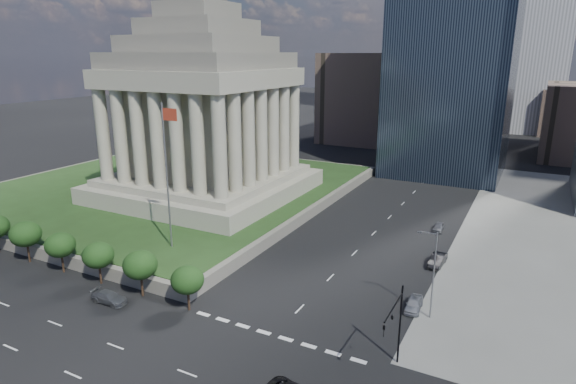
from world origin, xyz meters
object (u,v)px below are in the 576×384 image
Objects in this scene: parked_sedan_far at (439,227)px; suv_grey at (109,297)px; parked_sedan_mid at (438,260)px; street_lamp_north at (432,270)px; flagpole at (167,169)px; traffic_signal_ne at (395,322)px; parked_sedan_near at (414,304)px; war_memorial at (202,91)px.

suv_grey is at bearing -126.32° from parked_sedan_far.
parked_sedan_mid is at bearing -81.02° from parked_sedan_far.
street_lamp_north is at bearing -82.59° from parked_sedan_far.
flagpole is 36.69m from traffic_signal_ne.
flagpole is at bearing 179.61° from parked_sedan_near.
traffic_signal_ne is 1.71× the size of parked_sedan_mid.
flagpole is at bearing -151.74° from parked_sedan_mid.
suv_grey is 1.11× the size of parked_sedan_near.
street_lamp_north reaches higher than suv_grey.
war_memorial is 9.36× the size of parked_sedan_near.
flagpole is 2.00× the size of street_lamp_north.
street_lamp_north is 2.61× the size of parked_sedan_far.
suv_grey is at bearing -134.73° from parked_sedan_mid.
parked_sedan_near is (-1.83, 0.89, -4.95)m from street_lamp_north.
suv_grey is 0.99× the size of parked_sedan_mid.
parked_sedan_mid is at bearing -10.83° from war_memorial.
suv_grey is (1.53, -13.00, -12.44)m from flagpole.
flagpole reaches higher than parked_sedan_mid.
traffic_signal_ne reaches higher than suv_grey.
suv_grey is 1.21× the size of parked_sedan_far.
traffic_signal_ne is at bearing -36.42° from war_memorial.
street_lamp_north is (0.83, 11.30, 0.41)m from traffic_signal_ne.
traffic_signal_ne is at bearing -84.15° from parked_sedan_mid.
suv_grey is (-33.63, -14.00, -4.99)m from street_lamp_north.
war_memorial is 54.65m from parked_sedan_near.
war_memorial is 4.88× the size of traffic_signal_ne.
traffic_signal_ne is 0.80× the size of street_lamp_north.
parked_sedan_mid is (-1.83, 14.29, -4.89)m from street_lamp_north.
parked_sedan_far is (-4.33, 27.95, -5.01)m from street_lamp_north.
parked_sedan_near is (31.80, 14.89, 0.04)m from suv_grey.
war_memorial is at bearing -174.82° from parked_sedan_far.
parked_sedan_mid is (45.50, -8.71, -20.63)m from war_memorial.
parked_sedan_far is (-2.50, 13.66, -0.12)m from parked_sedan_mid.
traffic_signal_ne reaches higher than parked_sedan_mid.
flagpole is 2.50× the size of traffic_signal_ne.
suv_grey is 35.12m from parked_sedan_near.
flagpole reaches higher than suv_grey.
street_lamp_north is at bearing 1.63° from flagpole.
parked_sedan_mid is 1.22× the size of parked_sedan_far.
parked_sedan_far is (-3.50, 39.26, -4.60)m from traffic_signal_ne.
traffic_signal_ne is at bearing -88.95° from parked_sedan_near.
street_lamp_north is 2.40× the size of parked_sedan_near.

